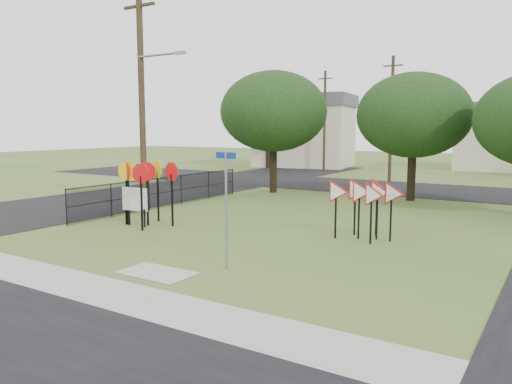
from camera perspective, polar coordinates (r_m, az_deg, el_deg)
ground at (r=15.57m, az=-5.12°, el=-7.11°), size 140.00×140.00×0.00m
sidewalk at (r=12.63m, az=-16.99°, el=-10.80°), size 30.00×1.60×0.02m
planting_strip at (r=11.94m, az=-21.45°, el=-12.08°), size 30.00×0.80×0.02m
street_left at (r=30.76m, az=-11.56°, el=-0.05°), size 8.00×50.00×0.02m
street_far at (r=33.47m, az=16.18°, el=0.39°), size 60.00×8.00×0.02m
curb_pad at (r=13.81m, az=-11.26°, el=-9.06°), size 2.00×1.20×0.02m
street_name_sign at (r=13.62m, az=-3.43°, el=-1.29°), size 0.67×0.06×3.22m
stop_sign_cluster at (r=20.24m, az=-12.54°, el=1.55°), size 2.54×1.99×2.57m
yield_sign_cluster at (r=17.77m, az=12.54°, el=-0.28°), size 2.73×1.65×2.13m
info_board at (r=20.33m, az=-13.69°, el=-0.95°), size 1.23×0.15×1.54m
utility_pole_main at (r=23.29m, az=-12.82°, el=10.43°), size 3.55×0.33×10.00m
far_pole_a at (r=37.66m, az=15.20°, el=8.16°), size 1.40×0.24×9.00m
far_pole_c at (r=46.14m, az=7.84°, el=8.14°), size 1.40×0.24×9.00m
fence_run at (r=24.96m, az=-10.28°, el=0.09°), size 0.05×11.55×1.50m
house_left at (r=51.48m, az=5.61°, el=7.02°), size 10.58×8.88×7.20m
house_mid at (r=52.21m, az=26.78°, el=5.73°), size 8.40×8.40×6.20m
tree_near_left at (r=30.09m, az=2.02°, el=9.18°), size 6.40×6.40×7.27m
tree_near_mid at (r=27.90m, az=17.58°, el=8.34°), size 6.00×6.00×6.80m
tree_far_left at (r=48.96m, az=1.38°, el=8.82°), size 6.80×6.80×7.73m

